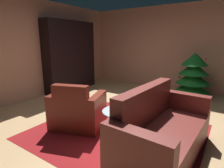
% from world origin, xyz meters
% --- Properties ---
extents(ground_plane, '(7.47, 7.47, 0.00)m').
position_xyz_m(ground_plane, '(0.00, 0.00, 0.00)').
color(ground_plane, tan).
extents(wall_back, '(5.75, 0.06, 2.69)m').
position_xyz_m(wall_back, '(0.00, 3.14, 1.34)').
color(wall_back, tan).
rests_on(wall_back, ground).
extents(wall_left, '(0.06, 6.35, 2.69)m').
position_xyz_m(wall_left, '(-2.84, 0.00, 1.34)').
color(wall_left, tan).
rests_on(wall_left, ground).
extents(area_rug, '(2.77, 2.44, 0.01)m').
position_xyz_m(area_rug, '(0.20, -0.46, 0.00)').
color(area_rug, maroon).
rests_on(area_rug, ground).
extents(bookshelf_unit, '(0.40, 1.87, 2.17)m').
position_xyz_m(bookshelf_unit, '(-2.57, 1.31, 1.06)').
color(bookshelf_unit, black).
rests_on(bookshelf_unit, ground).
extents(armchair_red, '(1.08, 0.96, 0.86)m').
position_xyz_m(armchair_red, '(-0.51, -0.70, 0.30)').
color(armchair_red, maroon).
rests_on(armchair_red, ground).
extents(couch_red, '(0.91, 1.87, 0.95)m').
position_xyz_m(couch_red, '(1.05, -0.64, 0.32)').
color(couch_red, maroon).
rests_on(couch_red, ground).
extents(coffee_table, '(0.61, 0.61, 0.44)m').
position_xyz_m(coffee_table, '(0.30, -0.52, 0.39)').
color(coffee_table, black).
rests_on(coffee_table, ground).
extents(book_stack_on_table, '(0.22, 0.17, 0.09)m').
position_xyz_m(book_stack_on_table, '(0.36, -0.48, 0.48)').
color(book_stack_on_table, '#448848').
rests_on(book_stack_on_table, coffee_table).
extents(bottle_on_table, '(0.07, 0.07, 0.25)m').
position_xyz_m(bottle_on_table, '(0.39, -0.66, 0.54)').
color(bottle_on_table, '#5C2411').
rests_on(bottle_on_table, coffee_table).
extents(decorated_tree, '(0.99, 0.99, 1.26)m').
position_xyz_m(decorated_tree, '(0.89, 2.41, 0.64)').
color(decorated_tree, brown).
rests_on(decorated_tree, ground).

